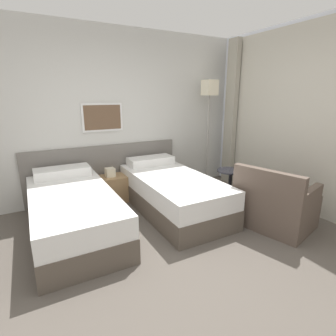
% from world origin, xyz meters
% --- Properties ---
extents(ground_plane, '(16.00, 16.00, 0.00)m').
position_xyz_m(ground_plane, '(0.00, 0.00, 0.00)').
color(ground_plane, '#5B544C').
extents(wall_headboard, '(10.00, 0.10, 2.70)m').
position_xyz_m(wall_headboard, '(-0.01, 2.22, 1.30)').
color(wall_headboard, silver).
rests_on(wall_headboard, ground_plane).
extents(bed_near_door, '(0.95, 1.98, 0.66)m').
position_xyz_m(bed_near_door, '(-0.86, 1.18, 0.28)').
color(bed_near_door, brown).
rests_on(bed_near_door, ground_plane).
extents(bed_near_window, '(0.95, 1.98, 0.66)m').
position_xyz_m(bed_near_window, '(0.54, 1.18, 0.28)').
color(bed_near_window, brown).
rests_on(bed_near_window, ground_plane).
extents(nightstand, '(0.48, 0.37, 0.56)m').
position_xyz_m(nightstand, '(-0.16, 1.93, 0.22)').
color(nightstand, '#9E7A51').
rests_on(nightstand, ground_plane).
extents(floor_lamp, '(0.24, 0.24, 1.93)m').
position_xyz_m(floor_lamp, '(1.67, 1.84, 1.62)').
color(floor_lamp, '#9E9993').
rests_on(floor_lamp, ground_plane).
extents(side_table, '(0.40, 0.40, 0.61)m').
position_xyz_m(side_table, '(1.33, 0.80, 0.42)').
color(side_table, black).
rests_on(side_table, ground_plane).
extents(armchair, '(0.92, 1.03, 0.82)m').
position_xyz_m(armchair, '(1.47, 0.10, 0.28)').
color(armchair, brown).
rests_on(armchair, ground_plane).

